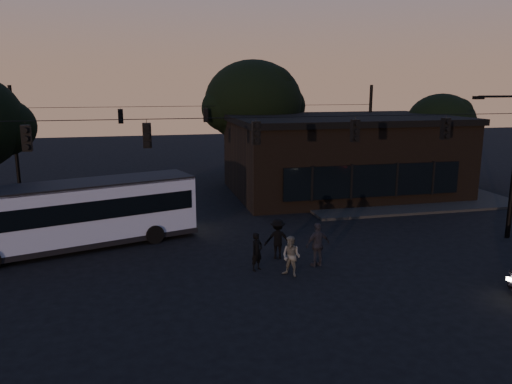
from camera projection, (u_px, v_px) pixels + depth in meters
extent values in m
plane|color=black|center=(281.00, 294.00, 18.39)|extent=(120.00, 120.00, 0.00)
cube|color=black|center=(392.00, 195.00, 34.38)|extent=(14.00, 10.00, 0.15)
cube|color=black|center=(341.00, 158.00, 35.09)|extent=(15.00, 10.00, 5.00)
cube|color=black|center=(343.00, 119.00, 34.52)|extent=(15.40, 10.40, 0.40)
cube|color=black|center=(374.00, 181.00, 30.37)|extent=(11.50, 0.18, 2.00)
cylinder|color=black|center=(253.00, 155.00, 39.79)|extent=(0.44, 0.44, 4.00)
ellipsoid|color=black|center=(253.00, 102.00, 38.90)|extent=(7.60, 7.60, 6.46)
cylinder|color=black|center=(438.00, 163.00, 39.22)|extent=(0.44, 0.44, 3.00)
ellipsoid|color=black|center=(441.00, 122.00, 38.55)|extent=(5.20, 5.20, 4.42)
cylinder|color=black|center=(256.00, 117.00, 20.88)|extent=(26.00, 0.03, 0.03)
cube|color=black|center=(27.00, 138.00, 19.01)|extent=(0.34, 0.30, 1.00)
cube|color=black|center=(147.00, 135.00, 20.01)|extent=(0.34, 0.30, 1.00)
cube|color=black|center=(256.00, 133.00, 21.02)|extent=(0.34, 0.30, 1.00)
cube|color=black|center=(355.00, 131.00, 22.02)|extent=(0.34, 0.30, 1.00)
cube|color=black|center=(445.00, 129.00, 23.03)|extent=(0.34, 0.30, 1.00)
cylinder|color=black|center=(15.00, 142.00, 33.72)|extent=(0.24, 0.24, 7.50)
cylinder|color=black|center=(369.00, 133.00, 39.53)|extent=(0.24, 0.24, 7.50)
cylinder|color=black|center=(206.00, 106.00, 36.14)|extent=(26.00, 0.03, 0.03)
cube|color=black|center=(121.00, 116.00, 34.94)|extent=(0.34, 0.30, 1.00)
cube|color=black|center=(206.00, 115.00, 36.28)|extent=(0.34, 0.30, 1.00)
cube|color=black|center=(285.00, 114.00, 37.62)|extent=(0.34, 0.30, 1.00)
cube|color=#97A1C0|center=(77.00, 212.00, 23.25)|extent=(11.19, 5.65, 2.59)
cube|color=black|center=(77.00, 207.00, 23.19)|extent=(10.78, 5.56, 0.90)
cube|color=black|center=(75.00, 185.00, 22.97)|extent=(11.19, 5.65, 0.15)
cube|color=black|center=(79.00, 240.00, 23.54)|extent=(11.30, 5.74, 0.25)
cylinder|color=black|center=(155.00, 234.00, 24.11)|extent=(0.93, 0.51, 0.90)
cylinder|color=black|center=(139.00, 222.00, 26.20)|extent=(0.93, 0.51, 0.90)
imported|color=black|center=(257.00, 252.00, 20.57)|extent=(0.70, 0.65, 1.61)
imported|color=#55564E|center=(291.00, 256.00, 19.94)|extent=(1.01, 1.01, 1.65)
imported|color=black|center=(318.00, 245.00, 21.00)|extent=(1.19, 0.68, 1.90)
imported|color=black|center=(278.00, 239.00, 21.95)|extent=(1.26, 0.85, 1.81)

